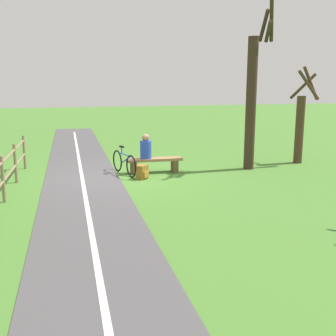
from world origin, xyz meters
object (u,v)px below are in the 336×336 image
at_px(bench, 154,163).
at_px(bicycle, 124,163).
at_px(backpack, 142,172).
at_px(tree_mid_field, 301,123).
at_px(person_seated, 146,148).
at_px(tree_far_left, 252,97).

xyz_separation_m(bench, bicycle, (0.93, -0.04, 0.04)).
bearing_deg(bench, backpack, 56.56).
xyz_separation_m(bicycle, tree_mid_field, (-6.10, -0.01, 1.03)).
bearing_deg(tree_mid_field, bicycle, 0.09).
relative_size(person_seated, tree_mid_field, 0.23).
bearing_deg(bicycle, tree_mid_field, 77.83).
relative_size(bench, tree_mid_field, 0.54).
bearing_deg(tree_far_left, bench, -6.49).
height_order(person_seated, backpack, person_seated).
height_order(bench, backpack, bench).
bearing_deg(backpack, person_seated, -112.08).
bearing_deg(bench, tree_far_left, 178.02).
height_order(person_seated, tree_mid_field, tree_mid_field).
xyz_separation_m(person_seated, tree_far_left, (-3.34, 0.37, 1.49)).
distance_m(tree_mid_field, tree_far_left, 2.31).
bearing_deg(person_seated, bicycle, 2.78).
bearing_deg(person_seated, bench, 180.00).
distance_m(backpack, tree_far_left, 4.20).
xyz_separation_m(bicycle, backpack, (-0.37, 0.75, -0.16)).
bearing_deg(tree_mid_field, backpack, 7.58).
bearing_deg(bicycle, tree_far_left, 72.16).
distance_m(bench, tree_far_left, 3.66).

